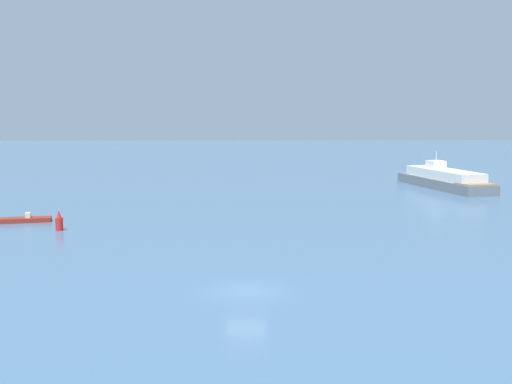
% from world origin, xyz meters
% --- Properties ---
extents(ground_plane, '(400.00, 400.00, 0.00)m').
position_xyz_m(ground_plane, '(0.00, 0.00, 0.00)').
color(ground_plane, '#476B8E').
extents(white_riverboat, '(8.88, 19.92, 5.20)m').
position_xyz_m(white_riverboat, '(29.59, 51.39, 1.27)').
color(white_riverboat, slate).
rests_on(white_riverboat, ground).
extents(fishing_skiff, '(5.54, 2.61, 0.95)m').
position_xyz_m(fishing_skiff, '(-21.84, 25.17, 0.25)').
color(fishing_skiff, maroon).
rests_on(fishing_skiff, ground).
extents(channel_buoy_red, '(0.70, 0.70, 1.90)m').
position_xyz_m(channel_buoy_red, '(-17.06, 20.54, 0.81)').
color(channel_buoy_red, red).
rests_on(channel_buoy_red, ground).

